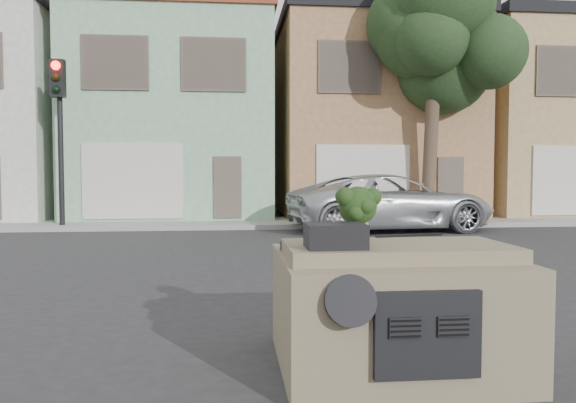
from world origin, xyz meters
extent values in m
plane|color=#303033|center=(0.00, 0.00, 0.00)|extent=(120.00, 120.00, 0.00)
cube|color=gray|center=(0.00, 10.50, 0.07)|extent=(40.00, 3.00, 0.15)
cube|color=#8BBC93|center=(-3.50, 14.50, 3.77)|extent=(7.20, 8.20, 7.55)
cube|color=#A5784F|center=(4.00, 14.50, 3.77)|extent=(7.20, 8.20, 7.55)
cube|color=tan|center=(11.50, 14.50, 3.77)|extent=(7.20, 8.20, 7.55)
imported|color=silver|center=(3.28, 8.36, 0.00)|extent=(6.36, 3.56, 1.68)
cube|color=black|center=(-6.50, 9.50, 2.55)|extent=(0.40, 0.40, 5.10)
cube|color=#233A1C|center=(5.00, 9.80, 4.25)|extent=(4.40, 4.00, 8.50)
cube|color=#796C52|center=(0.00, -3.00, 0.56)|extent=(2.00, 1.80, 1.12)
cube|color=black|center=(-0.58, -3.35, 1.22)|extent=(0.48, 0.38, 0.20)
cube|color=black|center=(0.28, -2.62, 1.13)|extent=(0.69, 0.15, 0.02)
cube|color=black|center=(-0.30, -2.95, 1.37)|extent=(0.58, 0.58, 0.50)
camera|label=1|loc=(-1.42, -7.84, 1.74)|focal=35.00mm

